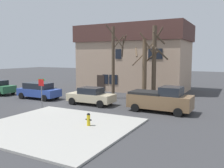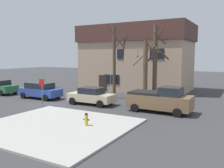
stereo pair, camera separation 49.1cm
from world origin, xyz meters
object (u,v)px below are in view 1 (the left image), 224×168
Objects in this scene: bicycle_leaning at (52,90)px; tree_bare_far at (145,70)px; tree_bare_mid at (144,67)px; car_blue_wagon at (39,90)px; tree_bare_near at (114,60)px; street_sign_pole at (41,87)px; tree_bare_end at (155,62)px; building_main at (134,57)px; car_beige_sedan at (91,96)px; pickup_truck_brown at (160,99)px; fire_hydrant at (88,119)px.

tree_bare_far is at bearing 2.99° from bicycle_leaning.
car_blue_wagon is at bearing -154.04° from tree_bare_mid.
tree_bare_far is 12.12m from bicycle_leaning.
tree_bare_near reaches higher than street_sign_pole.
tree_bare_near is at bearing -177.76° from tree_bare_far.
tree_bare_end reaches higher than tree_bare_mid.
building_main reaches higher than tree_bare_near.
tree_bare_far is 1.29× the size of car_beige_sedan.
car_blue_wagon is (-10.35, -4.22, -2.21)m from tree_bare_far.
tree_bare_end is at bearing 45.10° from street_sign_pole.
tree_bare_end is at bearing 114.05° from pickup_truck_brown.
tree_bare_near is 1.72× the size of car_beige_sedan.
tree_bare_far is (0.30, -0.67, -0.35)m from tree_bare_mid.
car_blue_wagon is at bearing -156.93° from tree_bare_end.
building_main is 3.09× the size of car_blue_wagon.
tree_bare_mid is 10.51m from street_sign_pole.
street_sign_pole reaches higher than car_blue_wagon.
pickup_truck_brown is (13.24, 0.15, 0.12)m from car_blue_wagon.
building_main is 14.08m from pickup_truck_brown.
tree_bare_near is 9.40× the size of fire_hydrant.
building_main is 5.70× the size of street_sign_pole.
tree_bare_far reaches higher than pickup_truck_brown.
tree_bare_near reaches higher than tree_bare_far.
building_main is 8.79m from tree_bare_far.
fire_hydrant is at bearing -71.13° from tree_bare_near.
pickup_truck_brown is at bearing -57.93° from building_main.
tree_bare_end is at bearing 5.23° from bicycle_leaning.
tree_bare_near is 1.34× the size of tree_bare_far.
tree_bare_mid is at bearing 14.50° from tree_bare_near.
fire_hydrant is (-0.70, -11.05, -3.42)m from tree_bare_end.
tree_bare_near is 4.30m from tree_bare_end.
bicycle_leaning is (-11.79, -0.62, -2.73)m from tree_bare_far.
car_blue_wagon is (-11.18, -4.76, -3.06)m from tree_bare_end.
tree_bare_near is at bearing 147.98° from pickup_truck_brown.
tree_bare_end reaches higher than pickup_truck_brown.
tree_bare_far is 10.16m from street_sign_pole.
building_main reaches higher than fire_hydrant.
car_blue_wagon is at bearing -149.48° from tree_bare_near.
tree_bare_far is at bearing -59.76° from building_main.
building_main reaches higher than street_sign_pole.
fire_hydrant is 0.32× the size of street_sign_pole.
tree_bare_end is 11.25m from street_sign_pole.
tree_bare_near is at bearing -171.00° from tree_bare_end.
street_sign_pole is (-9.85, -3.21, 0.77)m from pickup_truck_brown.
pickup_truck_brown is at bearing 1.25° from car_beige_sedan.
street_sign_pole is at bearing -54.14° from bicycle_leaning.
car_beige_sedan is at bearing -24.14° from bicycle_leaning.
building_main is at bearing 104.04° from fire_hydrant.
car_beige_sedan is (-4.57, -4.76, -3.15)m from tree_bare_end.
car_blue_wagon is at bearing -116.98° from building_main.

